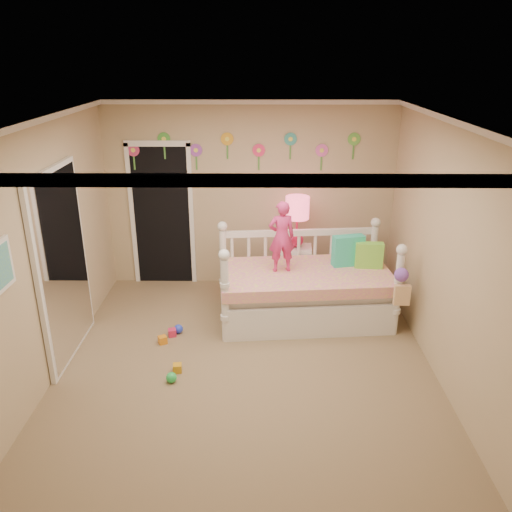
{
  "coord_description": "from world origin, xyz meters",
  "views": [
    {
      "loc": [
        0.15,
        -4.77,
        3.17
      ],
      "look_at": [
        0.1,
        0.6,
        1.05
      ],
      "focal_mm": 36.29,
      "sensor_mm": 36.0,
      "label": 1
    }
  ],
  "objects_px": {
    "child": "(282,237)",
    "daybed": "(305,275)",
    "table_lamp": "(297,214)",
    "nightstand": "(295,270)"
  },
  "relations": [
    {
      "from": "child",
      "to": "daybed",
      "type": "bearing_deg",
      "value": 169.3
    },
    {
      "from": "daybed",
      "to": "table_lamp",
      "type": "xyz_separation_m",
      "value": [
        -0.07,
        0.72,
        0.58
      ]
    },
    {
      "from": "daybed",
      "to": "nightstand",
      "type": "bearing_deg",
      "value": 90.34
    },
    {
      "from": "child",
      "to": "table_lamp",
      "type": "height_order",
      "value": "child"
    },
    {
      "from": "nightstand",
      "to": "table_lamp",
      "type": "height_order",
      "value": "table_lamp"
    },
    {
      "from": "daybed",
      "to": "table_lamp",
      "type": "bearing_deg",
      "value": 90.34
    },
    {
      "from": "daybed",
      "to": "nightstand",
      "type": "relative_size",
      "value": 3.07
    },
    {
      "from": "table_lamp",
      "to": "child",
      "type": "bearing_deg",
      "value": -107.99
    },
    {
      "from": "table_lamp",
      "to": "nightstand",
      "type": "bearing_deg",
      "value": 90.0
    },
    {
      "from": "child",
      "to": "table_lamp",
      "type": "xyz_separation_m",
      "value": [
        0.23,
        0.72,
        0.07
      ]
    }
  ]
}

